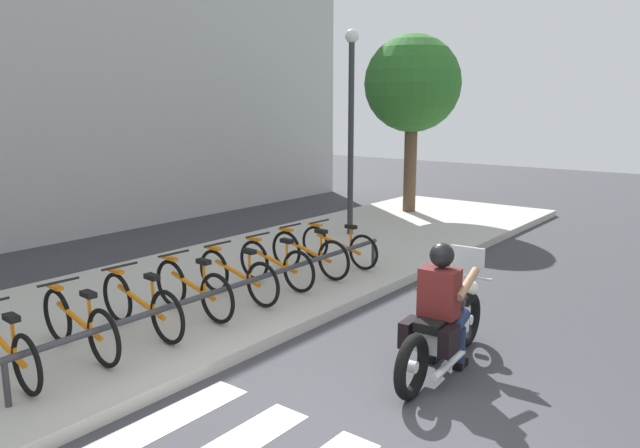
{
  "coord_description": "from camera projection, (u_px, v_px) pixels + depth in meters",
  "views": [
    {
      "loc": [
        -3.96,
        -2.64,
        2.87
      ],
      "look_at": [
        2.34,
        2.27,
        1.27
      ],
      "focal_mm": 33.67,
      "sensor_mm": 36.0,
      "label": 1
    }
  ],
  "objects": [
    {
      "name": "bicycle_7",
      "position": [
        338.0,
        246.0,
        10.3
      ],
      "size": [
        0.48,
        1.68,
        0.73
      ],
      "color": "black",
      "rests_on": "sidewalk"
    },
    {
      "name": "bicycle_1",
      "position": [
        79.0,
        324.0,
        6.58
      ],
      "size": [
        0.48,
        1.67,
        0.77
      ],
      "color": "black",
      "rests_on": "sidewalk"
    },
    {
      "name": "rider",
      "position": [
        442.0,
        298.0,
        6.4
      ],
      "size": [
        0.65,
        0.57,
        1.45
      ],
      "color": "#591919",
      "rests_on": "ground"
    },
    {
      "name": "street_lamp",
      "position": [
        351.0,
        116.0,
        12.35
      ],
      "size": [
        0.28,
        0.28,
        4.36
      ],
      "color": "#2D2D33",
      "rests_on": "ground"
    },
    {
      "name": "ground_plane",
      "position": [
        360.0,
        440.0,
        5.22
      ],
      "size": [
        48.0,
        48.0,
        0.0
      ],
      "primitive_type": "plane",
      "color": "#38383D"
    },
    {
      "name": "sidewalk",
      "position": [
        92.0,
        325.0,
        7.72
      ],
      "size": [
        24.0,
        4.4,
        0.15
      ],
      "primitive_type": "cube",
      "color": "#B7B2A8",
      "rests_on": "ground"
    },
    {
      "name": "bicycle_4",
      "position": [
        237.0,
        276.0,
        8.44
      ],
      "size": [
        0.48,
        1.67,
        0.77
      ],
      "color": "black",
      "rests_on": "sidewalk"
    },
    {
      "name": "bicycle_2",
      "position": [
        141.0,
        305.0,
        7.2
      ],
      "size": [
        0.48,
        1.72,
        0.78
      ],
      "color": "black",
      "rests_on": "sidewalk"
    },
    {
      "name": "bicycle_3",
      "position": [
        193.0,
        289.0,
        7.81
      ],
      "size": [
        0.48,
        1.63,
        0.79
      ],
      "color": "black",
      "rests_on": "sidewalk"
    },
    {
      "name": "bicycle_0",
      "position": [
        4.0,
        348.0,
        5.96
      ],
      "size": [
        0.48,
        1.61,
        0.74
      ],
      "color": "black",
      "rests_on": "sidewalk"
    },
    {
      "name": "bike_rack",
      "position": [
        245.0,
        284.0,
        7.78
      ],
      "size": [
        6.22,
        0.07,
        0.49
      ],
      "color": "#333338",
      "rests_on": "sidewalk"
    },
    {
      "name": "bicycle_6",
      "position": [
        309.0,
        253.0,
        9.68
      ],
      "size": [
        0.48,
        1.68,
        0.78
      ],
      "color": "black",
      "rests_on": "sidewalk"
    },
    {
      "name": "tree_near_rack",
      "position": [
        413.0,
        85.0,
        14.94
      ],
      "size": [
        2.42,
        2.42,
        4.59
      ],
      "color": "brown",
      "rests_on": "ground"
    },
    {
      "name": "crosswalk_stripe_4",
      "position": [
        115.0,
        446.0,
        5.12
      ],
      "size": [
        2.8,
        0.4,
        0.01
      ],
      "primitive_type": "cube",
      "color": "white",
      "rests_on": "ground"
    },
    {
      "name": "bicycle_5",
      "position": [
        276.0,
        264.0,
        9.06
      ],
      "size": [
        0.48,
        1.59,
        0.77
      ],
      "color": "black",
      "rests_on": "sidewalk"
    },
    {
      "name": "motorcycle",
      "position": [
        444.0,
        329.0,
        6.53
      ],
      "size": [
        2.25,
        0.68,
        1.26
      ],
      "color": "black",
      "rests_on": "ground"
    }
  ]
}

